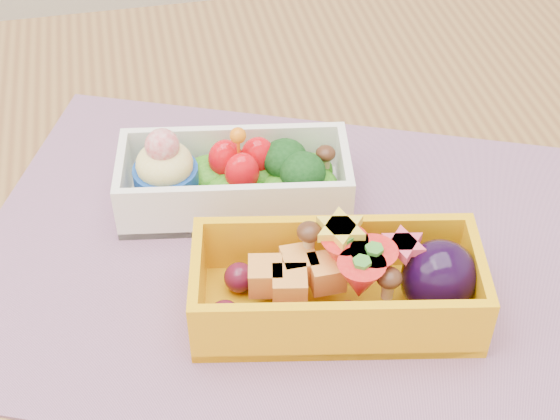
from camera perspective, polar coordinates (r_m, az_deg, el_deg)
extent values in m
cube|color=brown|center=(0.63, 1.49, -4.16)|extent=(1.20, 0.80, 0.04)
cube|color=#9C6C8A|center=(0.61, -0.59, -3.08)|extent=(0.54, 0.48, 0.00)
cube|color=white|center=(0.64, -3.21, 2.14)|extent=(0.19, 0.11, 0.05)
ellipsoid|color=#5CAE23|center=(0.64, -3.19, 1.68)|extent=(0.17, 0.09, 0.02)
cylinder|color=#15439E|center=(0.64, -7.93, 1.81)|extent=(0.05, 0.05, 0.03)
sphere|color=red|center=(0.61, -8.26, 4.48)|extent=(0.03, 0.03, 0.03)
ellipsoid|color=red|center=(0.63, -3.84, 3.59)|extent=(0.03, 0.02, 0.03)
ellipsoid|color=red|center=(0.62, -2.67, 2.65)|extent=(0.03, 0.02, 0.03)
ellipsoid|color=red|center=(0.64, -1.56, 3.78)|extent=(0.03, 0.02, 0.03)
sphere|color=orange|center=(0.61, -2.97, 5.24)|extent=(0.01, 0.01, 0.01)
ellipsoid|color=black|center=(0.63, 0.36, 3.61)|extent=(0.04, 0.04, 0.03)
ellipsoid|color=black|center=(0.62, 1.60, 2.66)|extent=(0.04, 0.04, 0.03)
ellipsoid|color=#3F2111|center=(0.63, 3.22, 3.99)|extent=(0.02, 0.02, 0.01)
cube|color=#F1A80C|center=(0.55, 3.99, -5.33)|extent=(0.21, 0.12, 0.05)
ellipsoid|color=#540F27|center=(0.55, -0.17, -6.37)|extent=(0.11, 0.07, 0.02)
cube|color=orange|center=(0.55, 1.01, -4.53)|extent=(0.06, 0.05, 0.02)
cone|color=red|center=(0.55, 4.46, -3.20)|extent=(0.04, 0.04, 0.03)
cone|color=red|center=(0.54, 6.49, -4.02)|extent=(0.04, 0.04, 0.03)
cone|color=red|center=(0.53, 5.64, -4.94)|extent=(0.04, 0.04, 0.03)
cylinder|color=yellow|center=(0.54, 4.27, -1.33)|extent=(0.04, 0.04, 0.01)
cylinder|color=#E53F5B|center=(0.54, 8.63, -2.44)|extent=(0.03, 0.03, 0.01)
ellipsoid|color=#3F2111|center=(0.56, 2.02, -2.89)|extent=(0.02, 0.02, 0.01)
ellipsoid|color=#3F2111|center=(0.54, 7.57, -5.39)|extent=(0.02, 0.02, 0.01)
ellipsoid|color=black|center=(0.56, 11.07, -4.70)|extent=(0.05, 0.05, 0.05)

